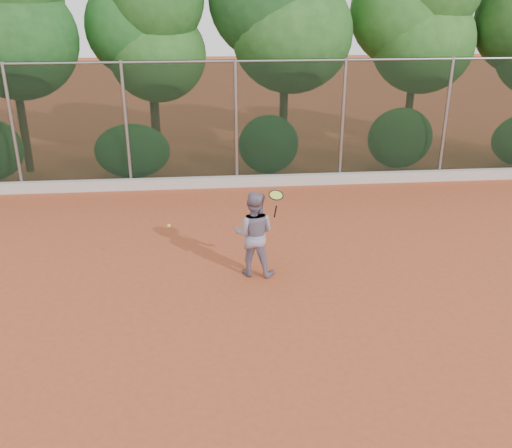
{
  "coord_description": "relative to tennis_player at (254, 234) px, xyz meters",
  "views": [
    {
      "loc": [
        -0.88,
        -8.61,
        5.27
      ],
      "look_at": [
        0.0,
        1.0,
        1.25
      ],
      "focal_mm": 40.0,
      "sensor_mm": 36.0,
      "label": 1
    }
  ],
  "objects": [
    {
      "name": "tennis_racket",
      "position": [
        0.4,
        -0.2,
        0.81
      ],
      "size": [
        0.33,
        0.31,
        0.55
      ],
      "color": "black",
      "rests_on": "ground"
    },
    {
      "name": "foliage_backdrop",
      "position": [
        -0.54,
        7.52,
        3.55
      ],
      "size": [
        23.7,
        3.63,
        7.55
      ],
      "color": "#45301A",
      "rests_on": "ground"
    },
    {
      "name": "ground",
      "position": [
        0.0,
        -1.46,
        -0.86
      ],
      "size": [
        80.0,
        80.0,
        0.0
      ],
      "primitive_type": "plane",
      "color": "#AB4928",
      "rests_on": "ground"
    },
    {
      "name": "concrete_curb",
      "position": [
        0.0,
        5.36,
        -0.71
      ],
      "size": [
        24.0,
        0.2,
        0.3
      ],
      "primitive_type": "cube",
      "color": "beige",
      "rests_on": "ground"
    },
    {
      "name": "tennis_ball_in_flight",
      "position": [
        -1.59,
        -0.44,
        0.42
      ],
      "size": [
        0.06,
        0.06,
        0.06
      ],
      "color": "#CAE333",
      "rests_on": "ground"
    },
    {
      "name": "tennis_player",
      "position": [
        0.0,
        0.0,
        0.0
      ],
      "size": [
        0.97,
        0.83,
        1.71
      ],
      "primitive_type": "imported",
      "rotation": [
        0.0,
        0.0,
        2.89
      ],
      "color": "gray",
      "rests_on": "ground"
    },
    {
      "name": "chainlink_fence",
      "position": [
        0.0,
        5.54,
        1.0
      ],
      "size": [
        24.09,
        0.09,
        3.5
      ],
      "color": "black",
      "rests_on": "ground"
    }
  ]
}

